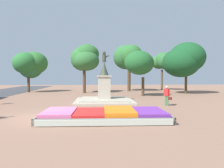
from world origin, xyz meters
The scene contains 10 objects.
ground_plane centered at (0.00, 0.00, 0.00)m, with size 90.61×90.61×0.00m, color #8C6651.
flower_planter centered at (3.30, -0.95, 0.25)m, with size 7.06×3.49×0.58m.
statue_monument centered at (3.55, 7.53, 0.76)m, with size 5.39×5.39×4.73m.
pedestrian_with_handbag centered at (8.54, 4.35, 0.90)m, with size 0.54×0.60×1.60m.
park_tree_far_left centered at (1.22, 18.46, 4.93)m, with size 4.09×4.45×6.94m.
park_tree_behind_statue centered at (7.76, 21.46, 5.42)m, with size 4.35×5.13×7.35m.
park_tree_far_right centered at (14.76, 16.12, 4.58)m, with size 5.84×5.28×7.00m.
park_tree_street_side centered at (14.06, 23.38, 4.87)m, with size 3.63×3.79×6.37m.
park_tree_mid_canopy centered at (-6.95, 20.15, 4.12)m, with size 4.76×4.76×6.01m.
park_tree_distant centered at (7.88, 12.70, 3.95)m, with size 3.62×3.90×5.37m.
Camera 1 is at (2.87, -12.94, 2.43)m, focal length 35.00 mm.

